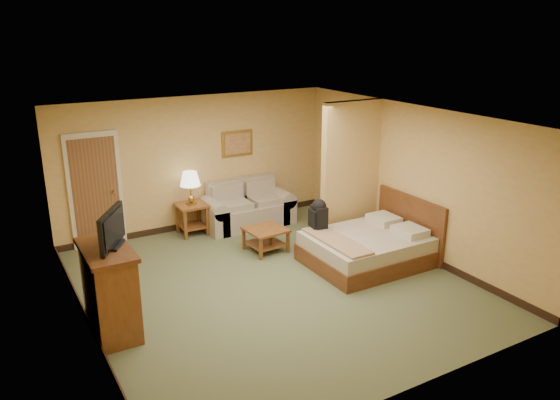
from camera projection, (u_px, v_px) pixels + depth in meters
floor at (272, 284)px, 8.51m from camera, size 6.00×6.00×0.00m
ceiling at (271, 118)px, 7.71m from camera, size 6.00×6.00×0.00m
back_wall at (197, 163)px, 10.58m from camera, size 5.50×0.02×2.60m
left_wall at (80, 240)px, 6.80m from camera, size 0.02×6.00×2.60m
right_wall at (411, 180)px, 9.41m from camera, size 0.02×6.00×2.60m
partition at (351, 173)px, 9.89m from camera, size 1.20×0.15×2.60m
door at (96, 191)px, 9.71m from camera, size 0.94×0.16×2.10m
baseboard at (200, 223)px, 10.95m from camera, size 5.50×0.02×0.12m
loveseat at (247, 211)px, 10.95m from camera, size 1.80×0.84×0.91m
side_table at (192, 214)px, 10.43m from camera, size 0.55×0.55×0.61m
table_lamp at (190, 180)px, 10.22m from camera, size 0.38×0.38×0.64m
coffee_table at (266, 235)px, 9.67m from camera, size 0.71×0.71×0.43m
wall_picture at (237, 143)px, 10.88m from camera, size 0.67×0.04×0.52m
dresser at (110, 290)px, 7.03m from camera, size 0.58×1.11×1.19m
tv at (112, 230)px, 6.83m from camera, size 0.47×0.70×0.48m
bed at (369, 247)px, 9.20m from camera, size 1.94×1.62×1.05m
backpack at (319, 213)px, 9.28m from camera, size 0.25×0.33×0.54m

